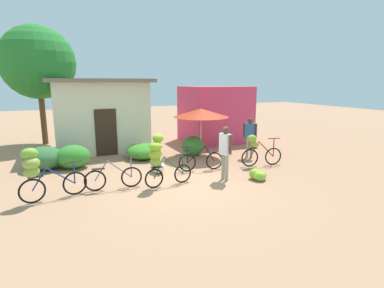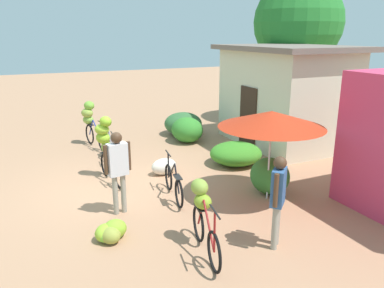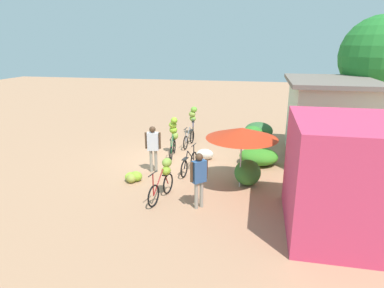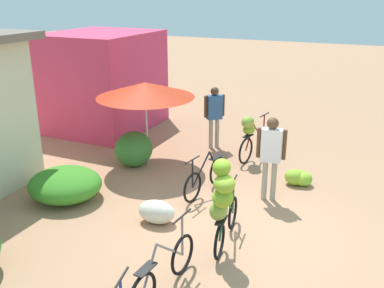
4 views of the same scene
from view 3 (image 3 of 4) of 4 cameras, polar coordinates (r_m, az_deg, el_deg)
The scene contains 18 objects.
ground_plane at distance 13.75m, azimuth -3.73°, elevation -2.68°, with size 60.00×60.00×0.00m, color tan.
building_low at distance 14.55m, azimuth 22.20°, elevation 3.96°, with size 4.51×3.34×3.26m.
shop_pink at distance 9.08m, azimuth 25.24°, elevation -5.20°, with size 3.20×2.80×2.89m, color #D43961.
tree_behind_building at distance 17.28m, azimuth 29.71°, elevation 12.93°, with size 3.55×3.55×5.83m.
hedge_bush_front_left at distance 16.93m, azimuth 11.39°, elevation 2.27°, with size 1.38×1.40×0.83m, color #336636.
hedge_bush_front_right at distance 15.98m, azimuth 10.37°, elevation 1.51°, with size 1.22×1.07×0.86m, color #34842C.
hedge_bush_mid at distance 13.41m, azimuth 11.39°, elevation -2.08°, with size 1.42×1.52×0.63m, color #3A8725.
hedge_bush_by_door at distance 11.40m, azimuth 9.53°, elevation -4.85°, with size 0.98×0.89×0.85m, color #34722C.
market_umbrella at distance 10.72m, azimuth 8.58°, elevation 1.87°, with size 2.33×2.33×2.04m.
bicycle_leftmost at distance 17.16m, azimuth 0.17°, elevation 4.42°, with size 1.72×0.59×1.47m.
bicycle_near_pile at distance 15.40m, azimuth -0.54°, elevation 0.88°, with size 1.68×0.21×0.98m.
bicycle_center_loaded at distance 14.11m, azimuth -3.20°, elevation 1.95°, with size 1.57×0.51×1.63m.
bicycle_by_shop at distance 12.29m, azimuth -0.49°, elevation -3.35°, with size 1.64×0.30×0.94m.
bicycle_rightmost at distance 10.28m, azimuth -4.83°, elevation -5.57°, with size 1.61×0.42×1.21m.
banana_pile_on_ground at distance 11.75m, azimuth -10.21°, elevation -5.63°, with size 0.65×0.70×0.35m.
produce_sack at distance 13.68m, azimuth 2.24°, elevation -1.78°, with size 0.70×0.44×0.44m, color silver.
person_vendor at distance 9.46m, azimuth 1.22°, elevation -5.34°, with size 0.42×0.45×1.68m.
person_bystander at distance 12.17m, azimuth -6.73°, elevation -0.03°, with size 0.26×0.57×1.76m.
Camera 3 is at (12.48, 3.46, 4.63)m, focal length 31.02 mm.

